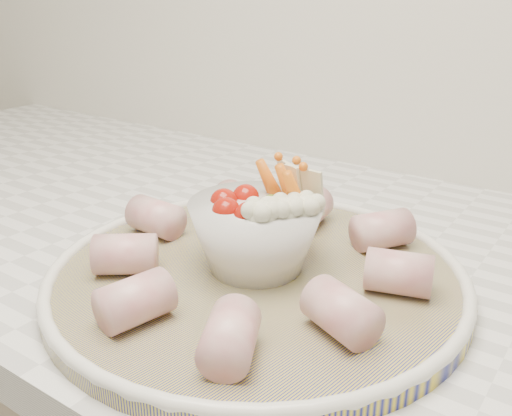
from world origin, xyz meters
The scene contains 3 objects.
serving_platter centered at (-0.11, 1.35, 0.93)m, with size 0.44×0.44×0.02m.
veggie_bowl centered at (-0.11, 1.36, 0.97)m, with size 0.12×0.12×0.10m.
cured_meat_rolls centered at (-0.11, 1.35, 0.95)m, with size 0.32×0.31×0.04m.
Camera 1 is at (0.16, 0.96, 1.19)m, focal length 40.00 mm.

